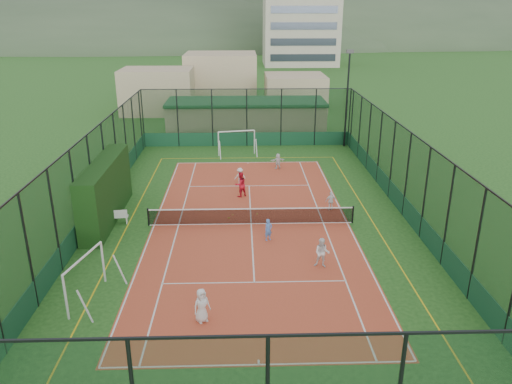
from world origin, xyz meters
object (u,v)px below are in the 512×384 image
(white_bench, at_px, (113,216))
(futsal_goal_near, at_px, (86,279))
(futsal_goal_far, at_px, (237,143))
(child_near_mid, at_px, (268,230))
(clubhouse, at_px, (246,116))
(child_near_left, at_px, (202,305))
(coach, at_px, (240,184))
(child_near_right, at_px, (322,253))
(child_far_back, at_px, (278,161))
(floodlight_ne, at_px, (347,99))
(child_far_left, at_px, (240,176))
(child_far_right, at_px, (331,201))

(white_bench, height_order, futsal_goal_near, futsal_goal_near)
(futsal_goal_far, bearing_deg, child_near_mid, -94.16)
(clubhouse, relative_size, child_near_left, 10.73)
(clubhouse, distance_m, coach, 17.61)
(clubhouse, xyz_separation_m, child_near_right, (3.23, -27.07, -0.83))
(clubhouse, distance_m, child_near_left, 31.34)
(futsal_goal_near, bearing_deg, coach, -14.38)
(child_near_mid, bearing_deg, futsal_goal_near, -176.07)
(clubhouse, xyz_separation_m, child_far_back, (2.26, -11.75, -0.97))
(child_near_left, height_order, child_far_back, child_near_left)
(white_bench, height_order, child_near_mid, child_near_mid)
(futsal_goal_far, bearing_deg, floodlight_ne, 4.19)
(child_far_left, distance_m, child_far_right, 7.28)
(white_bench, xyz_separation_m, child_near_mid, (8.66, -2.39, 0.15))
(floodlight_ne, relative_size, clubhouse, 0.54)
(child_near_right, height_order, child_far_back, child_near_right)
(child_near_left, height_order, child_near_mid, child_near_left)
(floodlight_ne, bearing_deg, child_near_left, -112.53)
(white_bench, xyz_separation_m, futsal_goal_near, (0.73, -7.81, 0.53))
(child_far_right, height_order, child_far_back, child_far_back)
(child_near_left, distance_m, child_far_right, 13.19)
(child_far_left, relative_size, coach, 0.73)
(child_far_right, bearing_deg, coach, -34.15)
(child_far_right, bearing_deg, child_far_left, -50.76)
(coach, bearing_deg, child_near_mid, 70.39)
(coach, bearing_deg, child_near_right, 79.76)
(child_near_right, bearing_deg, clubhouse, 112.65)
(child_near_mid, distance_m, child_near_right, 3.79)
(child_near_left, distance_m, child_near_mid, 7.75)
(futsal_goal_near, bearing_deg, clubhouse, 0.62)
(white_bench, distance_m, child_far_left, 9.64)
(floodlight_ne, xyz_separation_m, futsal_goal_near, (-15.67, -24.12, -3.14))
(futsal_goal_near, xyz_separation_m, child_near_mid, (7.93, 5.42, -0.38))
(floodlight_ne, distance_m, child_far_right, 15.54)
(floodlight_ne, bearing_deg, futsal_goal_near, -123.00)
(child_near_right, bearing_deg, coach, 127.81)
(white_bench, relative_size, futsal_goal_far, 0.52)
(floodlight_ne, height_order, child_far_left, floodlight_ne)
(floodlight_ne, distance_m, futsal_goal_far, 10.28)
(futsal_goal_near, height_order, child_far_back, futsal_goal_near)
(child_near_mid, bearing_deg, child_far_right, 14.85)
(child_near_mid, distance_m, child_far_left, 8.94)
(clubhouse, bearing_deg, child_far_back, -79.11)
(white_bench, height_order, child_far_right, child_far_right)
(floodlight_ne, distance_m, futsal_goal_near, 28.94)
(white_bench, height_order, child_far_left, child_far_left)
(white_bench, relative_size, futsal_goal_near, 0.53)
(clubhouse, height_order, futsal_goal_far, clubhouse)
(child_far_right, distance_m, child_far_back, 8.72)
(child_near_mid, xyz_separation_m, child_near_right, (2.37, -2.96, 0.14))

